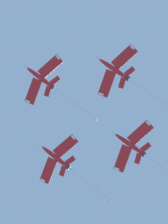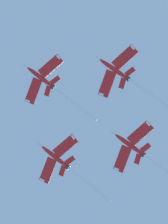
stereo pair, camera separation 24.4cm
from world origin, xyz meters
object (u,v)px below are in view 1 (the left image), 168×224
jet_right_wing (65,164)px  jet_slot (141,152)px  jet_lead (49,84)px  jet_left_wing (126,77)px

jet_right_wing → jet_slot: (-4.55, 25.83, -4.68)m
jet_lead → jet_right_wing: jet_lead is taller
jet_left_wing → jet_slot: (-24.51, -4.80, -4.60)m
jet_slot → jet_left_wing: bearing=11.1°
jet_lead → jet_left_wing: (-7.18, 25.47, -6.34)m
jet_lead → jet_left_wing: 27.21m
jet_lead → jet_right_wing: bearing=-169.2°
jet_lead → jet_slot: (-31.69, 20.67, -10.94)m
jet_left_wing → jet_slot: size_ratio=1.00×
jet_lead → jet_slot: 39.39m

